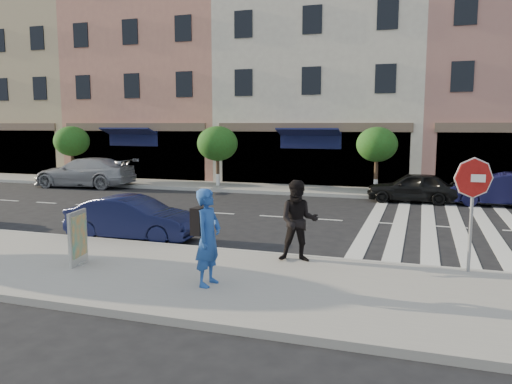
{
  "coord_description": "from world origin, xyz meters",
  "views": [
    {
      "loc": [
        5.0,
        -12.96,
        3.28
      ],
      "look_at": [
        0.61,
        0.23,
        1.4
      ],
      "focal_mm": 35.0,
      "sensor_mm": 36.0,
      "label": 1
    }
  ],
  "objects_px": {
    "poster_board": "(78,238)",
    "car_near_mid": "(133,218)",
    "walker": "(298,221)",
    "car_far_mid": "(412,187)",
    "photographer": "(208,237)",
    "car_far_right": "(502,190)",
    "stop_sign": "(473,189)",
    "car_far_left": "(85,172)"
  },
  "relations": [
    {
      "from": "poster_board",
      "to": "car_far_right",
      "type": "xyz_separation_m",
      "value": [
        10.38,
        12.94,
        -0.06
      ]
    },
    {
      "from": "poster_board",
      "to": "car_far_left",
      "type": "height_order",
      "value": "car_far_left"
    },
    {
      "from": "photographer",
      "to": "walker",
      "type": "relative_size",
      "value": 1.02
    },
    {
      "from": "poster_board",
      "to": "car_far_left",
      "type": "xyz_separation_m",
      "value": [
        -9.63,
        12.9,
        0.04
      ]
    },
    {
      "from": "stop_sign",
      "to": "car_far_mid",
      "type": "relative_size",
      "value": 0.65
    },
    {
      "from": "car_far_left",
      "to": "stop_sign",
      "type": "bearing_deg",
      "value": 54.77
    },
    {
      "from": "stop_sign",
      "to": "poster_board",
      "type": "distance_m",
      "value": 8.66
    },
    {
      "from": "car_near_mid",
      "to": "stop_sign",
      "type": "bearing_deg",
      "value": -98.16
    },
    {
      "from": "photographer",
      "to": "car_far_right",
      "type": "xyz_separation_m",
      "value": [
        7.01,
        13.35,
        -0.42
      ]
    },
    {
      "from": "stop_sign",
      "to": "car_far_mid",
      "type": "bearing_deg",
      "value": 96.11
    },
    {
      "from": "poster_board",
      "to": "car_far_mid",
      "type": "height_order",
      "value": "poster_board"
    },
    {
      "from": "car_far_right",
      "to": "poster_board",
      "type": "bearing_deg",
      "value": -35.12
    },
    {
      "from": "poster_board",
      "to": "car_far_mid",
      "type": "relative_size",
      "value": 0.32
    },
    {
      "from": "photographer",
      "to": "car_far_left",
      "type": "distance_m",
      "value": 18.61
    },
    {
      "from": "car_far_mid",
      "to": "car_far_left",
      "type": "bearing_deg",
      "value": -91.73
    },
    {
      "from": "car_far_left",
      "to": "car_far_mid",
      "type": "xyz_separation_m",
      "value": [
        16.56,
        0.04,
        -0.14
      ]
    },
    {
      "from": "walker",
      "to": "car_near_mid",
      "type": "bearing_deg",
      "value": 153.65
    },
    {
      "from": "car_near_mid",
      "to": "poster_board",
      "type": "bearing_deg",
      "value": -172.39
    },
    {
      "from": "car_far_left",
      "to": "car_far_mid",
      "type": "distance_m",
      "value": 16.56
    },
    {
      "from": "walker",
      "to": "car_far_left",
      "type": "xyz_separation_m",
      "value": [
        -14.26,
        11.06,
        -0.31
      ]
    },
    {
      "from": "photographer",
      "to": "car_near_mid",
      "type": "distance_m",
      "value": 5.27
    },
    {
      "from": "car_far_left",
      "to": "car_far_right",
      "type": "relative_size",
      "value": 1.3
    },
    {
      "from": "stop_sign",
      "to": "car_far_right",
      "type": "distance_m",
      "value": 11.04
    },
    {
      "from": "stop_sign",
      "to": "car_far_mid",
      "type": "xyz_separation_m",
      "value": [
        -1.37,
        10.77,
        -1.3
      ]
    },
    {
      "from": "car_near_mid",
      "to": "photographer",
      "type": "bearing_deg",
      "value": -134.12
    },
    {
      "from": "photographer",
      "to": "poster_board",
      "type": "height_order",
      "value": "photographer"
    },
    {
      "from": "car_far_mid",
      "to": "stop_sign",
      "type": "bearing_deg",
      "value": 5.41
    },
    {
      "from": "stop_sign",
      "to": "poster_board",
      "type": "bearing_deg",
      "value": -166.52
    },
    {
      "from": "photographer",
      "to": "car_far_right",
      "type": "relative_size",
      "value": 0.46
    },
    {
      "from": "car_far_left",
      "to": "car_far_right",
      "type": "distance_m",
      "value": 20.01
    },
    {
      "from": "car_far_mid",
      "to": "car_far_right",
      "type": "xyz_separation_m",
      "value": [
        3.45,
        0.0,
        0.04
      ]
    },
    {
      "from": "car_near_mid",
      "to": "walker",
      "type": "bearing_deg",
      "value": -105.87
    },
    {
      "from": "walker",
      "to": "car_far_mid",
      "type": "distance_m",
      "value": 11.34
    },
    {
      "from": "poster_board",
      "to": "walker",
      "type": "bearing_deg",
      "value": 10.38
    },
    {
      "from": "car_far_mid",
      "to": "photographer",
      "type": "bearing_deg",
      "value": -16.79
    },
    {
      "from": "poster_board",
      "to": "photographer",
      "type": "bearing_deg",
      "value": -18.25
    },
    {
      "from": "car_far_left",
      "to": "car_far_mid",
      "type": "height_order",
      "value": "car_far_left"
    },
    {
      "from": "stop_sign",
      "to": "poster_board",
      "type": "relative_size",
      "value": 2.01
    },
    {
      "from": "car_near_mid",
      "to": "car_far_mid",
      "type": "distance_m",
      "value": 12.35
    },
    {
      "from": "poster_board",
      "to": "car_near_mid",
      "type": "relative_size",
      "value": 0.32
    },
    {
      "from": "car_near_mid",
      "to": "car_far_right",
      "type": "bearing_deg",
      "value": -50.12
    },
    {
      "from": "car_near_mid",
      "to": "car_far_mid",
      "type": "bearing_deg",
      "value": -39.33
    }
  ]
}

